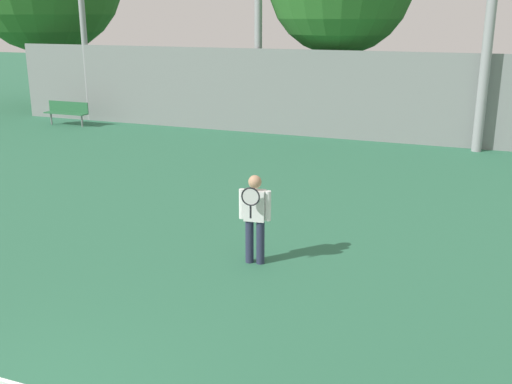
% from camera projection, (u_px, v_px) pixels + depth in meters
% --- Properties ---
extents(tennis_player, '(0.54, 0.43, 1.55)m').
position_uv_depth(tennis_player, '(255.00, 214.00, 9.98)').
color(tennis_player, '#282D47').
rests_on(tennis_player, ground_plane).
extents(bench_courtside_near, '(1.78, 0.40, 0.90)m').
position_uv_depth(bench_courtside_near, '(67.00, 111.00, 22.69)').
color(bench_courtside_near, '#28663D').
rests_on(bench_courtside_near, ground_plane).
extents(back_fence, '(26.77, 0.06, 2.94)m').
position_uv_depth(back_fence, '(350.00, 96.00, 19.89)').
color(back_fence, gray).
rests_on(back_fence, ground_plane).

